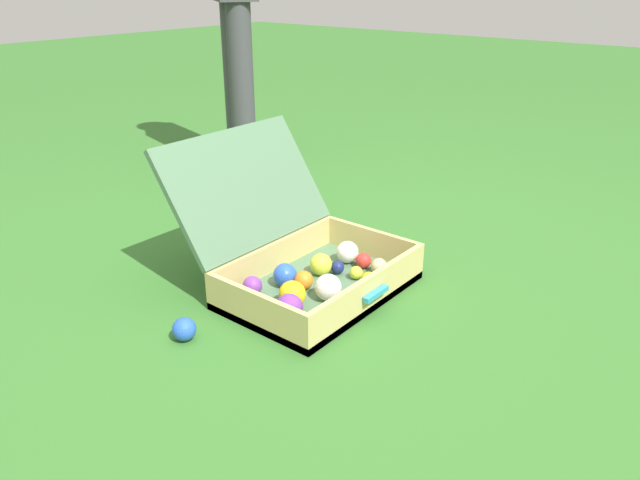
# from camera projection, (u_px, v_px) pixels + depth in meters

# --- Properties ---
(ground_plane) EXTENTS (16.00, 16.00, 0.00)m
(ground_plane) POSITION_uv_depth(u_px,v_px,m) (313.00, 288.00, 2.00)
(ground_plane) COLOR #336B28
(open_suitcase) EXTENTS (0.60, 0.66, 0.47)m
(open_suitcase) POSITION_uv_depth(u_px,v_px,m) (300.00, 257.00, 1.97)
(open_suitcase) COLOR #4C7051
(open_suitcase) RESTS_ON ground
(stray_ball_on_grass) EXTENTS (0.07, 0.07, 0.07)m
(stray_ball_on_grass) POSITION_uv_depth(u_px,v_px,m) (184.00, 329.00, 1.71)
(stray_ball_on_grass) COLOR blue
(stray_ball_on_grass) RESTS_ON ground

